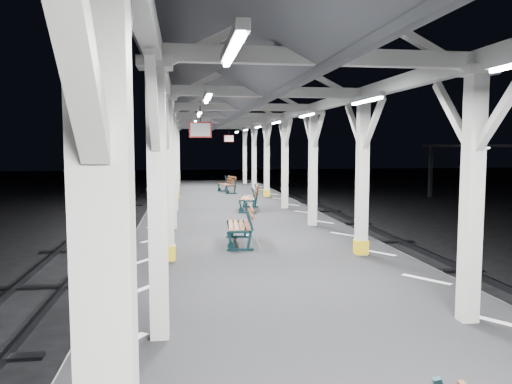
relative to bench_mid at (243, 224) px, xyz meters
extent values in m
plane|color=black|center=(0.32, -3.57, -1.47)|extent=(120.00, 120.00, 0.00)
cube|color=black|center=(0.32, -3.57, -0.97)|extent=(6.00, 50.00, 1.00)
cube|color=silver|center=(-2.13, -3.57, -0.47)|extent=(1.00, 48.00, 0.01)
cube|color=silver|center=(2.77, -3.57, -0.47)|extent=(1.00, 48.00, 0.01)
cube|color=#2D2D33|center=(-4.13, -3.57, -1.39)|extent=(0.08, 60.00, 0.16)
cube|color=silver|center=(-1.68, -9.57, 1.13)|extent=(0.22, 0.22, 3.20)
cube|color=silver|center=(-1.68, -9.02, 2.28)|extent=(0.10, 0.99, 0.99)
cube|color=silver|center=(-1.68, -5.57, 1.13)|extent=(0.22, 0.22, 3.20)
cube|color=silver|center=(-1.68, -5.57, 2.79)|extent=(0.40, 0.40, 0.12)
cube|color=silver|center=(-1.68, -5.02, 2.28)|extent=(0.10, 0.99, 0.99)
cube|color=silver|center=(-1.68, -6.12, 2.28)|extent=(0.10, 0.99, 0.99)
cube|color=silver|center=(-1.68, -1.57, 1.13)|extent=(0.22, 0.22, 3.20)
cube|color=silver|center=(-1.68, -1.57, 2.79)|extent=(0.40, 0.40, 0.12)
cube|color=yellow|center=(-1.68, -1.57, -0.29)|extent=(0.26, 0.26, 0.30)
cube|color=silver|center=(-1.68, -1.02, 2.28)|extent=(0.10, 0.99, 0.99)
cube|color=silver|center=(-1.68, -2.12, 2.28)|extent=(0.10, 0.99, 0.99)
cube|color=silver|center=(-1.68, 2.43, 1.13)|extent=(0.22, 0.22, 3.20)
cube|color=silver|center=(-1.68, 2.43, 2.79)|extent=(0.40, 0.40, 0.12)
cube|color=silver|center=(-1.68, 2.98, 2.28)|extent=(0.10, 0.99, 0.99)
cube|color=silver|center=(-1.68, 1.88, 2.28)|extent=(0.10, 0.99, 0.99)
cube|color=silver|center=(-1.68, 6.43, 1.13)|extent=(0.22, 0.22, 3.20)
cube|color=silver|center=(-1.68, 6.43, 2.79)|extent=(0.40, 0.40, 0.12)
cube|color=silver|center=(-1.68, 6.98, 2.28)|extent=(0.10, 0.99, 0.99)
cube|color=silver|center=(-1.68, 5.88, 2.28)|extent=(0.10, 0.99, 0.99)
cube|color=silver|center=(-1.68, 10.43, 1.13)|extent=(0.22, 0.22, 3.20)
cube|color=silver|center=(-1.68, 10.43, 2.79)|extent=(0.40, 0.40, 0.12)
cube|color=yellow|center=(-1.68, 10.43, -0.29)|extent=(0.26, 0.26, 0.30)
cube|color=silver|center=(-1.68, 10.98, 2.28)|extent=(0.10, 0.99, 0.99)
cube|color=silver|center=(-1.68, 9.88, 2.28)|extent=(0.10, 0.99, 0.99)
cube|color=silver|center=(-1.68, 14.43, 1.13)|extent=(0.22, 0.22, 3.20)
cube|color=silver|center=(-1.68, 14.43, 2.79)|extent=(0.40, 0.40, 0.12)
cube|color=silver|center=(-1.68, 14.98, 2.28)|extent=(0.10, 0.99, 0.99)
cube|color=silver|center=(-1.68, 13.88, 2.28)|extent=(0.10, 0.99, 0.99)
cube|color=silver|center=(-1.68, 18.43, 1.13)|extent=(0.22, 0.22, 3.20)
cube|color=silver|center=(-1.68, 18.43, 2.79)|extent=(0.40, 0.40, 0.12)
cube|color=silver|center=(-1.68, 18.98, 2.28)|extent=(0.10, 0.99, 0.99)
cube|color=silver|center=(-1.68, 17.88, 2.28)|extent=(0.10, 0.99, 0.99)
cube|color=silver|center=(2.32, -5.57, 1.13)|extent=(0.22, 0.22, 3.20)
cube|color=silver|center=(2.32, -5.57, 2.79)|extent=(0.40, 0.40, 0.12)
cube|color=silver|center=(2.32, -5.02, 2.28)|extent=(0.10, 0.99, 0.99)
cube|color=silver|center=(2.32, -6.12, 2.28)|extent=(0.10, 0.99, 0.99)
cube|color=silver|center=(2.32, -1.57, 1.13)|extent=(0.22, 0.22, 3.20)
cube|color=silver|center=(2.32, -1.57, 2.79)|extent=(0.40, 0.40, 0.12)
cube|color=yellow|center=(2.32, -1.57, -0.29)|extent=(0.26, 0.26, 0.30)
cube|color=silver|center=(2.32, -1.02, 2.28)|extent=(0.10, 0.99, 0.99)
cube|color=silver|center=(2.32, -2.12, 2.28)|extent=(0.10, 0.99, 0.99)
cube|color=silver|center=(2.32, 2.43, 1.13)|extent=(0.22, 0.22, 3.20)
cube|color=silver|center=(2.32, 2.43, 2.79)|extent=(0.40, 0.40, 0.12)
cube|color=silver|center=(2.32, 2.98, 2.28)|extent=(0.10, 0.99, 0.99)
cube|color=silver|center=(2.32, 1.88, 2.28)|extent=(0.10, 0.99, 0.99)
cube|color=silver|center=(2.32, 6.43, 1.13)|extent=(0.22, 0.22, 3.20)
cube|color=silver|center=(2.32, 6.43, 2.79)|extent=(0.40, 0.40, 0.12)
cube|color=silver|center=(2.32, 6.98, 2.28)|extent=(0.10, 0.99, 0.99)
cube|color=silver|center=(2.32, 5.88, 2.28)|extent=(0.10, 0.99, 0.99)
cube|color=silver|center=(2.32, 10.43, 1.13)|extent=(0.22, 0.22, 3.20)
cube|color=silver|center=(2.32, 10.43, 2.79)|extent=(0.40, 0.40, 0.12)
cube|color=yellow|center=(2.32, 10.43, -0.29)|extent=(0.26, 0.26, 0.30)
cube|color=silver|center=(2.32, 10.98, 2.28)|extent=(0.10, 0.99, 0.99)
cube|color=silver|center=(2.32, 9.88, 2.28)|extent=(0.10, 0.99, 0.99)
cube|color=silver|center=(2.32, 14.43, 1.13)|extent=(0.22, 0.22, 3.20)
cube|color=silver|center=(2.32, 14.43, 2.79)|extent=(0.40, 0.40, 0.12)
cube|color=silver|center=(2.32, 14.98, 2.28)|extent=(0.10, 0.99, 0.99)
cube|color=silver|center=(2.32, 13.88, 2.28)|extent=(0.10, 0.99, 0.99)
cube|color=silver|center=(2.32, 18.43, 1.13)|extent=(0.22, 0.22, 3.20)
cube|color=silver|center=(2.32, 18.43, 2.79)|extent=(0.40, 0.40, 0.12)
cube|color=silver|center=(2.32, 18.98, 2.28)|extent=(0.10, 0.99, 0.99)
cube|color=silver|center=(2.32, 17.88, 2.28)|extent=(0.10, 0.99, 0.99)
cube|color=silver|center=(-1.68, -3.57, 2.91)|extent=(0.18, 48.00, 0.24)
cube|color=silver|center=(2.32, -3.57, 2.91)|extent=(0.18, 48.00, 0.24)
cube|color=silver|center=(0.32, -5.57, 2.91)|extent=(4.20, 0.14, 0.20)
cube|color=silver|center=(0.32, -1.57, 2.91)|extent=(4.20, 0.14, 0.20)
cube|color=silver|center=(0.32, 2.43, 2.91)|extent=(4.20, 0.14, 0.20)
cube|color=silver|center=(0.32, 6.43, 2.91)|extent=(4.20, 0.14, 0.20)
cube|color=silver|center=(0.32, 10.43, 2.91)|extent=(4.20, 0.14, 0.20)
cube|color=silver|center=(0.32, 14.43, 2.91)|extent=(4.20, 0.14, 0.20)
cube|color=silver|center=(0.32, 18.43, 2.91)|extent=(4.20, 0.14, 0.20)
cube|color=silver|center=(0.32, -3.57, 3.83)|extent=(0.16, 48.00, 0.20)
cube|color=#53555B|center=(-0.98, -3.57, 3.45)|extent=(2.80, 49.00, 1.45)
cube|color=#53555B|center=(1.62, -3.57, 3.45)|extent=(2.80, 49.00, 1.45)
cube|color=silver|center=(-0.98, -7.57, 2.63)|extent=(0.10, 1.35, 0.08)
cube|color=white|center=(-0.98, -7.57, 2.58)|extent=(0.05, 1.25, 0.05)
cube|color=silver|center=(-0.98, -3.57, 2.63)|extent=(0.10, 1.35, 0.08)
cube|color=white|center=(-0.98, -3.57, 2.58)|extent=(0.05, 1.25, 0.05)
cube|color=silver|center=(-0.98, 0.43, 2.63)|extent=(0.10, 1.35, 0.08)
cube|color=white|center=(-0.98, 0.43, 2.58)|extent=(0.05, 1.25, 0.05)
cube|color=silver|center=(-0.98, 4.43, 2.63)|extent=(0.10, 1.35, 0.08)
cube|color=white|center=(-0.98, 4.43, 2.58)|extent=(0.05, 1.25, 0.05)
cube|color=silver|center=(-0.98, 8.43, 2.63)|extent=(0.10, 1.35, 0.08)
cube|color=white|center=(-0.98, 8.43, 2.58)|extent=(0.05, 1.25, 0.05)
cube|color=silver|center=(-0.98, 12.43, 2.63)|extent=(0.10, 1.35, 0.08)
cube|color=white|center=(-0.98, 12.43, 2.58)|extent=(0.05, 1.25, 0.05)
cube|color=silver|center=(-0.98, 16.43, 2.63)|extent=(0.10, 1.35, 0.08)
cube|color=white|center=(-0.98, 16.43, 2.58)|extent=(0.05, 1.25, 0.05)
cube|color=silver|center=(1.62, -3.57, 2.63)|extent=(0.10, 1.35, 0.08)
cube|color=white|center=(1.62, -3.57, 2.58)|extent=(0.05, 1.25, 0.05)
cube|color=silver|center=(1.62, 0.43, 2.63)|extent=(0.10, 1.35, 0.08)
cube|color=white|center=(1.62, 0.43, 2.58)|extent=(0.05, 1.25, 0.05)
cube|color=silver|center=(1.62, 4.43, 2.63)|extent=(0.10, 1.35, 0.08)
cube|color=white|center=(1.62, 4.43, 2.58)|extent=(0.05, 1.25, 0.05)
cube|color=silver|center=(1.62, 8.43, 2.63)|extent=(0.10, 1.35, 0.08)
cube|color=white|center=(1.62, 8.43, 2.58)|extent=(0.05, 1.25, 0.05)
cube|color=silver|center=(1.62, 12.43, 2.63)|extent=(0.10, 1.35, 0.08)
cube|color=white|center=(1.62, 12.43, 2.58)|extent=(0.05, 1.25, 0.05)
cube|color=silver|center=(1.62, 16.43, 2.63)|extent=(0.10, 1.35, 0.08)
cube|color=white|center=(1.62, 16.43, 2.58)|extent=(0.05, 1.25, 0.05)
cylinder|color=black|center=(-0.99, -0.26, 2.55)|extent=(0.02, 0.02, 0.36)
cube|color=red|center=(-0.99, -0.26, 2.19)|extent=(0.50, 0.03, 0.35)
cube|color=white|center=(-0.99, -0.26, 2.19)|extent=(0.44, 0.04, 0.29)
cylinder|color=black|center=(0.99, 14.28, 2.55)|extent=(0.02, 0.02, 0.36)
cube|color=red|center=(0.99, 14.28, 2.19)|extent=(0.50, 0.03, 0.35)
cube|color=white|center=(0.99, 14.28, 2.19)|extent=(0.44, 0.05, 0.29)
cube|color=black|center=(14.32, 18.43, 0.18)|extent=(0.20, 0.20, 3.30)
sphere|color=silver|center=(14.32, 12.43, 1.75)|extent=(0.20, 0.20, 0.20)
sphere|color=silver|center=(14.32, 18.43, 1.75)|extent=(0.20, 0.20, 0.20)
cube|color=#0E272C|center=(-0.16, -0.78, -0.44)|extent=(0.59, 0.11, 0.06)
cube|color=#0E272C|center=(-0.37, -0.76, -0.25)|extent=(0.16, 0.06, 0.45)
cube|color=#0E272C|center=(0.04, -0.79, -0.25)|extent=(0.14, 0.06, 0.46)
cube|color=#0E272C|center=(0.06, -0.79, 0.19)|extent=(0.16, 0.06, 0.43)
cube|color=#0E272C|center=(-0.03, 0.79, -0.44)|extent=(0.59, 0.11, 0.06)
cube|color=#0E272C|center=(-0.25, 0.81, -0.25)|extent=(0.16, 0.06, 0.45)
cube|color=#0E272C|center=(0.16, 0.78, -0.25)|extent=(0.14, 0.06, 0.46)
cube|color=#0E272C|center=(0.18, 0.77, 0.19)|extent=(0.16, 0.06, 0.43)
cube|color=#5E2E16|center=(-0.29, 0.02, -0.03)|extent=(0.21, 1.50, 0.03)
cube|color=#5E2E16|center=(-0.16, 0.01, -0.03)|extent=(0.21, 1.50, 0.03)
cube|color=#5E2E16|center=(-0.03, 0.00, -0.03)|extent=(0.21, 1.50, 0.03)
cube|color=#5E2E16|center=(0.09, -0.01, -0.03)|extent=(0.21, 1.50, 0.03)
cube|color=#5E2E16|center=(0.16, -0.01, 0.11)|extent=(0.17, 1.49, 0.09)
cube|color=#5E2E16|center=(0.18, -0.01, 0.24)|extent=(0.17, 1.49, 0.09)
cube|color=#5E2E16|center=(0.20, -0.02, 0.36)|extent=(0.17, 1.49, 0.09)
cube|color=#0E272C|center=(0.77, 5.21, -0.44)|extent=(0.60, 0.18, 0.06)
cube|color=#0E272C|center=(0.55, 5.25, -0.24)|extent=(0.16, 0.08, 0.46)
cube|color=#0E272C|center=(0.96, 5.17, -0.24)|extent=(0.15, 0.08, 0.47)
cube|color=#0E272C|center=(0.98, 5.16, 0.20)|extent=(0.17, 0.08, 0.44)
cube|color=#0E272C|center=(1.09, 6.78, -0.44)|extent=(0.60, 0.18, 0.06)
cube|color=#0E272C|center=(0.88, 6.82, -0.24)|extent=(0.16, 0.08, 0.46)
cube|color=#0E272C|center=(1.29, 6.74, -0.24)|extent=(0.15, 0.08, 0.47)
cube|color=#0E272C|center=(1.31, 6.73, 0.20)|extent=(0.17, 0.08, 0.44)
cube|color=#5E2E16|center=(0.73, 6.03, -0.02)|extent=(0.40, 1.51, 0.04)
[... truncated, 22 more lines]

